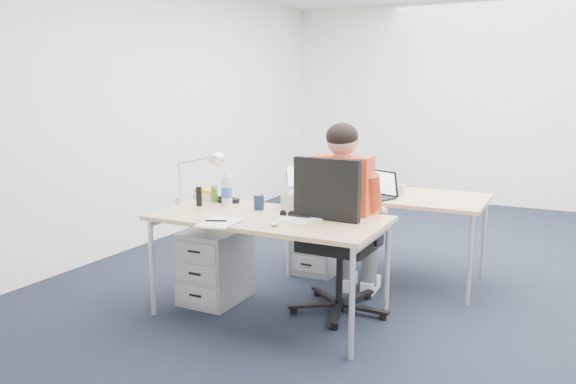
{
  "coord_description": "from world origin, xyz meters",
  "views": [
    {
      "loc": [
        0.91,
        -4.67,
        1.59
      ],
      "look_at": [
        -0.92,
        -1.07,
        0.85
      ],
      "focal_mm": 35.0,
      "sensor_mm": 36.0,
      "label": 1
    }
  ],
  "objects_px": {
    "office_chair": "(338,269)",
    "book_stack": "(206,194)",
    "desk_far": "(387,199)",
    "water_bottle": "(227,189)",
    "seated_person": "(347,215)",
    "far_cup": "(402,190)",
    "computer_mouse": "(275,223)",
    "dark_laptop": "(372,184)",
    "cordless_phone": "(199,196)",
    "can_koozie": "(259,201)",
    "drawer_pedestal_far": "(319,240)",
    "desk_lamp": "(194,177)",
    "bear_figurine": "(214,193)",
    "desk_near": "(269,223)",
    "drawer_pedestal_near": "(215,265)",
    "headphones": "(228,199)",
    "sunglasses": "(287,214)",
    "wireless_keyboard": "(305,218)",
    "silver_laptop": "(299,187)"
  },
  "relations": [
    {
      "from": "drawer_pedestal_near",
      "to": "headphones",
      "type": "relative_size",
      "value": 2.47
    },
    {
      "from": "office_chair",
      "to": "desk_lamp",
      "type": "distance_m",
      "value": 1.26
    },
    {
      "from": "office_chair",
      "to": "headphones",
      "type": "bearing_deg",
      "value": -179.5
    },
    {
      "from": "desk_lamp",
      "to": "headphones",
      "type": "bearing_deg",
      "value": 78.46
    },
    {
      "from": "desk_far",
      "to": "office_chair",
      "type": "bearing_deg",
      "value": -94.48
    },
    {
      "from": "seated_person",
      "to": "far_cup",
      "type": "distance_m",
      "value": 0.73
    },
    {
      "from": "bear_figurine",
      "to": "sunglasses",
      "type": "bearing_deg",
      "value": 6.84
    },
    {
      "from": "desk_far",
      "to": "water_bottle",
      "type": "bearing_deg",
      "value": -132.39
    },
    {
      "from": "office_chair",
      "to": "can_koozie",
      "type": "xyz_separation_m",
      "value": [
        -0.57,
        -0.13,
        0.47
      ]
    },
    {
      "from": "headphones",
      "to": "dark_laptop",
      "type": "distance_m",
      "value": 1.15
    },
    {
      "from": "drawer_pedestal_near",
      "to": "desk_near",
      "type": "bearing_deg",
      "value": -10.28
    },
    {
      "from": "book_stack",
      "to": "wireless_keyboard",
      "type": "bearing_deg",
      "value": -16.49
    },
    {
      "from": "computer_mouse",
      "to": "desk_lamp",
      "type": "bearing_deg",
      "value": 153.53
    },
    {
      "from": "office_chair",
      "to": "book_stack",
      "type": "relative_size",
      "value": 6.71
    },
    {
      "from": "computer_mouse",
      "to": "can_koozie",
      "type": "xyz_separation_m",
      "value": [
        -0.34,
        0.38,
        0.04
      ]
    },
    {
      "from": "computer_mouse",
      "to": "dark_laptop",
      "type": "height_order",
      "value": "dark_laptop"
    },
    {
      "from": "desk_far",
      "to": "headphones",
      "type": "relative_size",
      "value": 7.18
    },
    {
      "from": "headphones",
      "to": "cordless_phone",
      "type": "relative_size",
      "value": 1.53
    },
    {
      "from": "computer_mouse",
      "to": "desk_near",
      "type": "bearing_deg",
      "value": 119.67
    },
    {
      "from": "water_bottle",
      "to": "bear_figurine",
      "type": "xyz_separation_m",
      "value": [
        -0.16,
        0.07,
        -0.06
      ]
    },
    {
      "from": "desk_lamp",
      "to": "dark_laptop",
      "type": "distance_m",
      "value": 1.41
    },
    {
      "from": "seated_person",
      "to": "drawer_pedestal_far",
      "type": "relative_size",
      "value": 2.46
    },
    {
      "from": "silver_laptop",
      "to": "far_cup",
      "type": "height_order",
      "value": "silver_laptop"
    },
    {
      "from": "drawer_pedestal_far",
      "to": "silver_laptop",
      "type": "xyz_separation_m",
      "value": [
        0.17,
        -0.77,
        0.61
      ]
    },
    {
      "from": "desk_far",
      "to": "silver_laptop",
      "type": "bearing_deg",
      "value": -116.07
    },
    {
      "from": "can_koozie",
      "to": "bear_figurine",
      "type": "relative_size",
      "value": 0.91
    },
    {
      "from": "can_koozie",
      "to": "cordless_phone",
      "type": "height_order",
      "value": "cordless_phone"
    },
    {
      "from": "far_cup",
      "to": "seated_person",
      "type": "bearing_deg",
      "value": -107.09
    },
    {
      "from": "desk_near",
      "to": "headphones",
      "type": "bearing_deg",
      "value": 150.28
    },
    {
      "from": "bear_figurine",
      "to": "sunglasses",
      "type": "distance_m",
      "value": 0.75
    },
    {
      "from": "cordless_phone",
      "to": "sunglasses",
      "type": "distance_m",
      "value": 0.74
    },
    {
      "from": "drawer_pedestal_far",
      "to": "wireless_keyboard",
      "type": "xyz_separation_m",
      "value": [
        0.38,
        -1.09,
        0.46
      ]
    },
    {
      "from": "dark_laptop",
      "to": "sunglasses",
      "type": "bearing_deg",
      "value": -87.39
    },
    {
      "from": "book_stack",
      "to": "drawer_pedestal_near",
      "type": "bearing_deg",
      "value": -45.72
    },
    {
      "from": "office_chair",
      "to": "sunglasses",
      "type": "distance_m",
      "value": 0.56
    },
    {
      "from": "desk_far",
      "to": "computer_mouse",
      "type": "relative_size",
      "value": 17.8
    },
    {
      "from": "sunglasses",
      "to": "can_koozie",
      "type": "bearing_deg",
      "value": 156.22
    },
    {
      "from": "office_chair",
      "to": "dark_laptop",
      "type": "height_order",
      "value": "office_chair"
    },
    {
      "from": "office_chair",
      "to": "water_bottle",
      "type": "xyz_separation_m",
      "value": [
        -0.86,
        -0.11,
        0.53
      ]
    },
    {
      "from": "desk_near",
      "to": "drawer_pedestal_far",
      "type": "relative_size",
      "value": 2.91
    },
    {
      "from": "seated_person",
      "to": "desk_lamp",
      "type": "bearing_deg",
      "value": -162.01
    },
    {
      "from": "computer_mouse",
      "to": "cordless_phone",
      "type": "distance_m",
      "value": 0.85
    },
    {
      "from": "wireless_keyboard",
      "to": "book_stack",
      "type": "height_order",
      "value": "book_stack"
    },
    {
      "from": "cordless_phone",
      "to": "desk_lamp",
      "type": "xyz_separation_m",
      "value": [
        -0.04,
        0.0,
        0.15
      ]
    },
    {
      "from": "desk_far",
      "to": "cordless_phone",
      "type": "xyz_separation_m",
      "value": [
        -1.1,
        -1.13,
        0.12
      ]
    },
    {
      "from": "desk_far",
      "to": "sunglasses",
      "type": "distance_m",
      "value": 1.19
    },
    {
      "from": "desk_far",
      "to": "cordless_phone",
      "type": "distance_m",
      "value": 1.59
    },
    {
      "from": "drawer_pedestal_near",
      "to": "drawer_pedestal_far",
      "type": "distance_m",
      "value": 1.11
    },
    {
      "from": "desk_lamp",
      "to": "bear_figurine",
      "type": "bearing_deg",
      "value": 94.33
    },
    {
      "from": "headphones",
      "to": "bear_figurine",
      "type": "relative_size",
      "value": 1.68
    }
  ]
}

